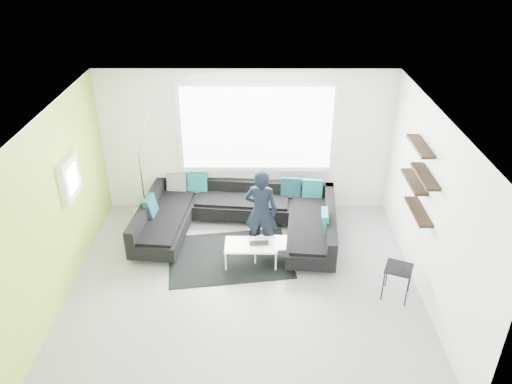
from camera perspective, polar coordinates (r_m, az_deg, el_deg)
ground at (r=8.08m, az=-1.40°, el=-10.57°), size 5.50×5.50×0.00m
room_shell at (r=7.25m, az=-1.23°, el=1.59°), size 5.54×5.04×2.82m
sectional_sofa at (r=9.03m, az=-2.10°, el=-3.28°), size 3.67×2.48×0.75m
rug at (r=8.68m, az=-3.02°, el=-7.36°), size 2.26×1.78×0.01m
coffee_table at (r=8.50m, az=0.80°, el=-6.74°), size 1.12×0.65×0.37m
arc_lamp at (r=9.50m, az=-13.34°, el=4.48°), size 2.71×1.75×2.67m
side_table at (r=8.01m, az=15.79°, el=-9.85°), size 0.51×0.51×0.54m
person at (r=8.45m, az=0.59°, el=-2.21°), size 0.69×0.57×1.55m
laptop at (r=8.31m, az=0.36°, el=-6.05°), size 0.34×0.24×0.03m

